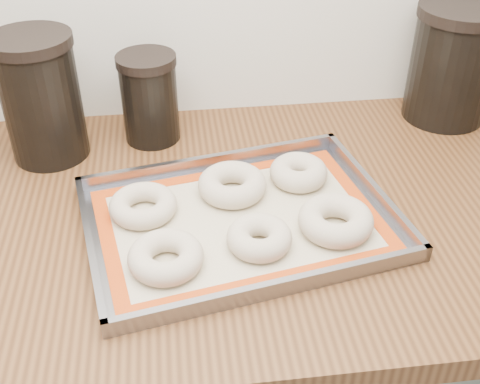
{
  "coord_description": "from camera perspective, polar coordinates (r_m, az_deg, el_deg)",
  "views": [
    {
      "loc": [
        -0.23,
        0.91,
        1.48
      ],
      "look_at": [
        -0.14,
        1.63,
        0.96
      ],
      "focal_mm": 45.0,
      "sensor_mm": 36.0,
      "label": 1
    }
  ],
  "objects": [
    {
      "name": "cabinet",
      "position": [
        1.32,
        6.02,
        -17.19
      ],
      "size": [
        3.0,
        0.65,
        0.86
      ],
      "primitive_type": "cube",
      "color": "#5F685C",
      "rests_on": "floor"
    },
    {
      "name": "countertop",
      "position": [
        1.0,
        7.61,
        -1.47
      ],
      "size": [
        3.06,
        0.68,
        0.04
      ],
      "primitive_type": "cube",
      "color": "brown",
      "rests_on": "cabinet"
    },
    {
      "name": "baking_tray",
      "position": [
        0.92,
        0.0,
        -2.68
      ],
      "size": [
        0.51,
        0.41,
        0.03
      ],
      "rotation": [
        0.0,
        0.0,
        0.19
      ],
      "color": "gray",
      "rests_on": "countertop"
    },
    {
      "name": "baking_mat",
      "position": [
        0.92,
        -0.0,
        -2.77
      ],
      "size": [
        0.47,
        0.36,
        0.0
      ],
      "rotation": [
        0.0,
        0.0,
        0.19
      ],
      "color": "#C6B793",
      "rests_on": "baking_tray"
    },
    {
      "name": "bagel_front_left",
      "position": [
        0.84,
        -7.05,
        -6.12
      ],
      "size": [
        0.12,
        0.12,
        0.03
      ],
      "primitive_type": "torus",
      "rotation": [
        0.0,
        0.0,
        -0.1
      ],
      "color": "beige",
      "rests_on": "baking_mat"
    },
    {
      "name": "bagel_front_mid",
      "position": [
        0.86,
        1.84,
        -4.33
      ],
      "size": [
        0.13,
        0.13,
        0.03
      ],
      "primitive_type": "torus",
      "rotation": [
        0.0,
        0.0,
        0.43
      ],
      "color": "beige",
      "rests_on": "baking_mat"
    },
    {
      "name": "bagel_front_right",
      "position": [
        0.9,
        9.06,
        -2.67
      ],
      "size": [
        0.12,
        0.12,
        0.04
      ],
      "primitive_type": "torus",
      "rotation": [
        0.0,
        0.0,
        0.04
      ],
      "color": "beige",
      "rests_on": "baking_mat"
    },
    {
      "name": "bagel_back_left",
      "position": [
        0.94,
        -9.17,
        -1.27
      ],
      "size": [
        0.14,
        0.14,
        0.03
      ],
      "primitive_type": "torus",
      "rotation": [
        0.0,
        0.0,
        0.49
      ],
      "color": "beige",
      "rests_on": "baking_mat"
    },
    {
      "name": "bagel_back_mid",
      "position": [
        0.97,
        -0.75,
        0.71
      ],
      "size": [
        0.13,
        0.13,
        0.04
      ],
      "primitive_type": "torus",
      "rotation": [
        0.0,
        0.0,
        0.19
      ],
      "color": "beige",
      "rests_on": "baking_mat"
    },
    {
      "name": "bagel_back_right",
      "position": [
        1.0,
        5.57,
        1.88
      ],
      "size": [
        0.13,
        0.13,
        0.04
      ],
      "primitive_type": "torus",
      "rotation": [
        0.0,
        0.0,
        0.48
      ],
      "color": "beige",
      "rests_on": "baking_mat"
    },
    {
      "name": "canister_left",
      "position": [
        1.09,
        -18.34,
        8.5
      ],
      "size": [
        0.14,
        0.14,
        0.22
      ],
      "color": "black",
      "rests_on": "countertop"
    },
    {
      "name": "canister_mid",
      "position": [
        1.11,
        -8.58,
        8.81
      ],
      "size": [
        0.11,
        0.11,
        0.16
      ],
      "color": "black",
      "rests_on": "countertop"
    },
    {
      "name": "canister_right",
      "position": [
        1.23,
        19.5,
        11.41
      ],
      "size": [
        0.16,
        0.16,
        0.22
      ],
      "color": "black",
      "rests_on": "countertop"
    }
  ]
}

